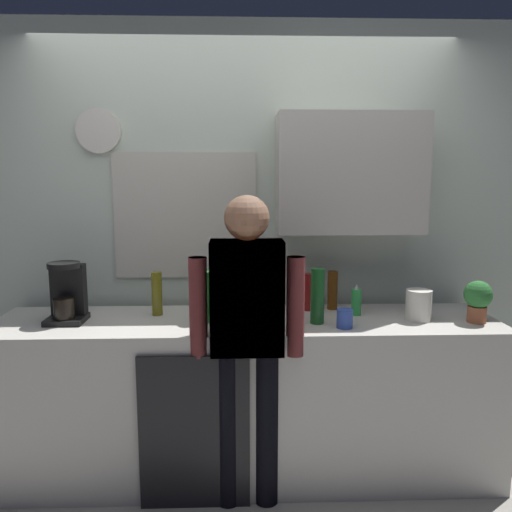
% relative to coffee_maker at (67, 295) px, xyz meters
% --- Properties ---
extents(ground_plane, '(8.00, 8.00, 0.00)m').
position_rel_coffee_maker_xyz_m(ground_plane, '(0.98, -0.31, -1.05)').
color(ground_plane, '#9E998E').
extents(kitchen_counter, '(2.79, 0.64, 0.90)m').
position_rel_coffee_maker_xyz_m(kitchen_counter, '(0.98, -0.01, -0.60)').
color(kitchen_counter, beige).
rests_on(kitchen_counter, ground_plane).
extents(dishwasher_panel, '(0.56, 0.02, 0.81)m').
position_rel_coffee_maker_xyz_m(dishwasher_panel, '(0.71, -0.34, -0.64)').
color(dishwasher_panel, black).
rests_on(dishwasher_panel, ground_plane).
extents(back_wall_assembly, '(4.39, 0.42, 2.60)m').
position_rel_coffee_maker_xyz_m(back_wall_assembly, '(1.05, 0.40, 0.31)').
color(back_wall_assembly, silver).
rests_on(back_wall_assembly, ground_plane).
extents(coffee_maker, '(0.20, 0.20, 0.33)m').
position_rel_coffee_maker_xyz_m(coffee_maker, '(0.00, 0.00, 0.00)').
color(coffee_maker, black).
rests_on(coffee_maker, kitchen_counter).
extents(bottle_olive_oil, '(0.06, 0.06, 0.25)m').
position_rel_coffee_maker_xyz_m(bottle_olive_oil, '(0.47, 0.11, -0.02)').
color(bottle_olive_oil, olive).
rests_on(bottle_olive_oil, kitchen_counter).
extents(bottle_red_vinegar, '(0.06, 0.06, 0.22)m').
position_rel_coffee_maker_xyz_m(bottle_red_vinegar, '(1.35, 0.18, -0.04)').
color(bottle_red_vinegar, maroon).
rests_on(bottle_red_vinegar, kitchen_counter).
extents(bottle_amber_beer, '(0.06, 0.06, 0.23)m').
position_rel_coffee_maker_xyz_m(bottle_amber_beer, '(1.50, 0.20, -0.03)').
color(bottle_amber_beer, brown).
rests_on(bottle_amber_beer, kitchen_counter).
extents(bottle_green_wine, '(0.07, 0.07, 0.30)m').
position_rel_coffee_maker_xyz_m(bottle_green_wine, '(1.36, -0.09, 0.00)').
color(bottle_green_wine, '#195923').
rests_on(bottle_green_wine, kitchen_counter).
extents(bottle_clear_soda, '(0.09, 0.09, 0.28)m').
position_rel_coffee_maker_xyz_m(bottle_clear_soda, '(0.76, -0.03, -0.01)').
color(bottle_clear_soda, '#2D8C33').
rests_on(bottle_clear_soda, kitchen_counter).
extents(cup_blue_mug, '(0.08, 0.08, 0.10)m').
position_rel_coffee_maker_xyz_m(cup_blue_mug, '(1.49, -0.19, -0.10)').
color(cup_blue_mug, '#3351B2').
rests_on(cup_blue_mug, kitchen_counter).
extents(potted_plant, '(0.15, 0.15, 0.23)m').
position_rel_coffee_maker_xyz_m(potted_plant, '(2.23, -0.11, -0.01)').
color(potted_plant, '#9E5638').
rests_on(potted_plant, kitchen_counter).
extents(dish_soap, '(0.06, 0.06, 0.18)m').
position_rel_coffee_maker_xyz_m(dish_soap, '(1.61, 0.06, -0.07)').
color(dish_soap, green).
rests_on(dish_soap, kitchen_counter).
extents(storage_canister, '(0.14, 0.14, 0.17)m').
position_rel_coffee_maker_xyz_m(storage_canister, '(1.93, -0.05, -0.06)').
color(storage_canister, silver).
rests_on(storage_canister, kitchen_counter).
extents(person_at_sink, '(0.57, 0.22, 1.60)m').
position_rel_coffee_maker_xyz_m(person_at_sink, '(0.98, -0.31, -0.10)').
color(person_at_sink, '#3F4766').
rests_on(person_at_sink, ground_plane).
extents(person_guest, '(0.57, 0.22, 1.60)m').
position_rel_coffee_maker_xyz_m(person_guest, '(0.98, -0.31, -0.10)').
color(person_guest, black).
rests_on(person_guest, ground_plane).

